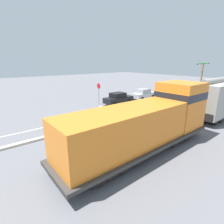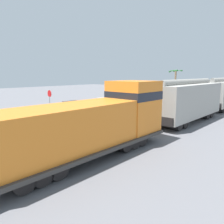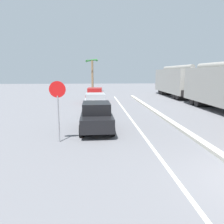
# 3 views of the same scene
# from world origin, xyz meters

# --- Properties ---
(ground_plane) EXTENTS (120.00, 120.00, 0.00)m
(ground_plane) POSITION_xyz_m (0.00, 0.00, 0.00)
(ground_plane) COLOR slate
(median_curb) EXTENTS (0.36, 36.00, 0.16)m
(median_curb) POSITION_xyz_m (0.00, 6.00, 0.08)
(median_curb) COLOR beige
(median_curb) RESTS_ON ground
(lane_stripe) EXTENTS (0.14, 36.00, 0.01)m
(lane_stripe) POSITION_xyz_m (-2.40, 6.00, 0.00)
(lane_stripe) COLOR silver
(lane_stripe) RESTS_ON ground
(locomotive) EXTENTS (3.10, 11.61, 4.20)m
(locomotive) POSITION_xyz_m (5.97, -0.16, 1.80)
(locomotive) COLOR orange
(locomotive) RESTS_ON ground
(hopper_car_lead) EXTENTS (2.90, 10.60, 4.18)m
(hopper_car_lead) POSITION_xyz_m (5.97, 11.99, 2.08)
(hopper_car_lead) COLOR #A19F97
(hopper_car_lead) RESTS_ON ground
(hopper_car_middle) EXTENTS (2.90, 10.60, 4.18)m
(hopper_car_middle) POSITION_xyz_m (5.97, 23.59, 2.08)
(hopper_car_middle) COLOR #A3A199
(hopper_car_middle) RESTS_ON ground
(parked_car_black) EXTENTS (1.91, 4.24, 1.62)m
(parked_car_black) POSITION_xyz_m (-4.85, 6.58, 0.82)
(parked_car_black) COLOR black
(parked_car_black) RESTS_ON ground
(parked_car_silver) EXTENTS (1.96, 4.27, 1.62)m
(parked_car_silver) POSITION_xyz_m (-4.94, 11.85, 0.82)
(parked_car_silver) COLOR #B7BABF
(parked_car_silver) RESTS_ON ground
(parked_car_red) EXTENTS (1.99, 4.28, 1.62)m
(parked_car_red) POSITION_xyz_m (-5.00, 18.33, 0.82)
(parked_car_red) COLOR red
(parked_car_red) RESTS_ON ground
(cyclist) EXTENTS (1.53, 0.88, 1.71)m
(cyclist) POSITION_xyz_m (0.00, 0.10, 0.82)
(cyclist) COLOR black
(cyclist) RESTS_ON ground
(stop_sign) EXTENTS (0.76, 0.08, 2.88)m
(stop_sign) POSITION_xyz_m (-6.62, 4.57, 2.02)
(stop_sign) COLOR gray
(stop_sign) RESTS_ON ground
(palm_tree_near) EXTENTS (2.24, 2.28, 5.65)m
(palm_tree_near) POSITION_xyz_m (-5.53, 32.09, 4.01)
(palm_tree_near) COLOR #846647
(palm_tree_near) RESTS_ON ground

